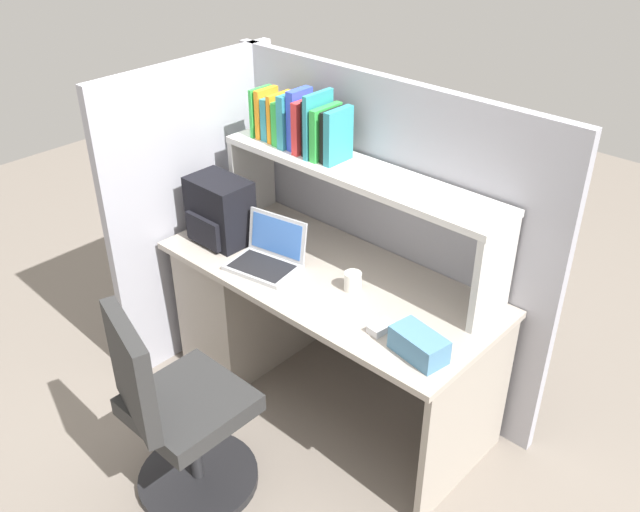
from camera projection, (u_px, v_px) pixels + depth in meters
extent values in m
plane|color=slate|center=(327.00, 396.00, 3.48)|extent=(8.00, 8.00, 0.00)
cube|color=#AAA093|center=(327.00, 277.00, 3.11)|extent=(1.60, 0.70, 0.03)
cube|color=#9D9388|center=(250.00, 297.00, 3.62)|extent=(0.40, 0.64, 0.70)
cube|color=#9D9388|center=(467.00, 421.00, 2.85)|extent=(0.03, 0.64, 0.70)
cube|color=#9E9EA8|center=(380.00, 235.00, 3.32)|extent=(1.84, 0.05, 1.55)
cube|color=#9E9EA8|center=(198.00, 210.00, 3.54)|extent=(0.05, 1.06, 1.55)
cube|color=beige|center=(253.00, 174.00, 3.52)|extent=(0.03, 0.28, 0.42)
cube|color=beige|center=(493.00, 275.00, 2.71)|extent=(0.03, 0.28, 0.42)
cube|color=silver|center=(359.00, 172.00, 3.00)|extent=(1.44, 0.28, 0.03)
cube|color=green|center=(261.00, 111.00, 3.29)|extent=(0.02, 0.13, 0.23)
cube|color=orange|center=(267.00, 113.00, 3.27)|extent=(0.03, 0.13, 0.23)
cube|color=teal|center=(273.00, 118.00, 3.26)|extent=(0.04, 0.14, 0.20)
cube|color=orange|center=(279.00, 117.00, 3.23)|extent=(0.02, 0.15, 0.23)
cube|color=green|center=(286.00, 121.00, 3.21)|extent=(0.04, 0.16, 0.21)
cube|color=teal|center=(293.00, 119.00, 3.17)|extent=(0.04, 0.17, 0.25)
cube|color=blue|center=(300.00, 119.00, 3.13)|extent=(0.04, 0.13, 0.28)
cube|color=red|center=(306.00, 126.00, 3.11)|extent=(0.04, 0.15, 0.24)
cube|color=black|center=(314.00, 126.00, 3.08)|extent=(0.03, 0.14, 0.25)
cube|color=teal|center=(318.00, 125.00, 3.05)|extent=(0.02, 0.17, 0.29)
cube|color=green|center=(326.00, 132.00, 3.04)|extent=(0.03, 0.18, 0.24)
cube|color=black|center=(333.00, 135.00, 3.03)|extent=(0.02, 0.15, 0.23)
cube|color=teal|center=(338.00, 136.00, 3.00)|extent=(0.04, 0.16, 0.24)
cube|color=#B7BABF|center=(263.00, 267.00, 3.14)|extent=(0.34, 0.27, 0.02)
cube|color=black|center=(262.00, 266.00, 3.13)|extent=(0.30, 0.22, 0.00)
cube|color=#B7BABF|center=(277.00, 235.00, 3.17)|extent=(0.31, 0.10, 0.20)
cube|color=#3F72CC|center=(276.00, 236.00, 3.16)|extent=(0.27, 0.08, 0.17)
cube|color=black|center=(220.00, 210.00, 3.30)|extent=(0.30, 0.20, 0.32)
cube|color=black|center=(204.00, 231.00, 3.27)|extent=(0.22, 0.04, 0.14)
cube|color=silver|center=(381.00, 328.00, 2.74)|extent=(0.07, 0.11, 0.03)
cylinder|color=white|center=(353.00, 281.00, 2.98)|extent=(0.08, 0.08, 0.09)
cube|color=teal|center=(419.00, 345.00, 2.59)|extent=(0.24, 0.16, 0.10)
cylinder|color=black|center=(199.00, 478.00, 3.01)|extent=(0.52, 0.52, 0.04)
cylinder|color=#262628|center=(194.00, 441.00, 2.89)|extent=(0.05, 0.05, 0.41)
cube|color=#2D2D2D|center=(189.00, 405.00, 2.79)|extent=(0.44, 0.44, 0.08)
cube|color=#2D2D2D|center=(132.00, 372.00, 2.57)|extent=(0.40, 0.17, 0.44)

